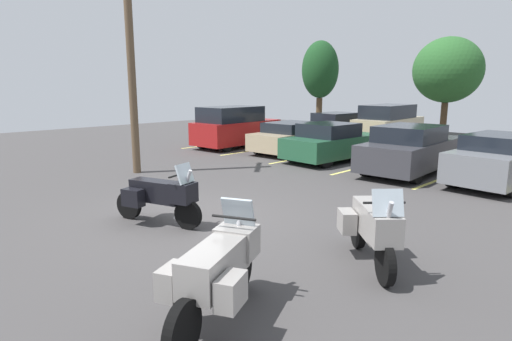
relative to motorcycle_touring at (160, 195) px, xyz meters
The scene contains 15 objects.
ground 1.03m from the motorcycle_touring, 83.89° to the left, with size 44.00×44.00×0.10m, color #423F3F.
motorcycle_touring is the anchor object (origin of this frame).
motorcycle_second 4.39m from the motorcycle_touring, 16.36° to the left, with size 1.63×1.53×1.42m.
motorcycle_third 3.97m from the motorcycle_touring, 22.22° to the right, with size 1.32×2.11×1.39m.
parking_stripes 9.35m from the motorcycle_touring, 101.05° to the left, with size 14.02×4.97×0.01m.
car_red 11.52m from the motorcycle_touring, 130.01° to the left, with size 2.16×4.45×1.91m.
car_tan 10.40m from the motorcycle_touring, 114.74° to the left, with size 2.03×4.29×1.32m.
car_green 9.17m from the motorcycle_touring, 102.49° to the left, with size 2.03×4.30×1.46m.
car_charcoal 9.03m from the motorcycle_touring, 82.23° to the left, with size 2.13×4.97×1.59m.
car_grey 9.97m from the motorcycle_touring, 67.03° to the left, with size 2.03×4.64×1.49m.
car_far_black 15.98m from the motorcycle_touring, 111.49° to the left, with size 2.12×4.36×1.42m.
car_far_champagne 15.68m from the motorcycle_touring, 101.29° to the left, with size 2.06×4.73×1.92m.
utility_pole 6.68m from the motorcycle_touring, 155.26° to the left, with size 1.28×1.43×7.68m.
tree_center 20.55m from the motorcycle_touring, 96.26° to the left, with size 3.75×3.75×5.52m.
tree_right 22.75m from the motorcycle_touring, 118.44° to the left, with size 2.53×2.53×5.89m.
Camera 1 is at (7.37, -5.39, 2.86)m, focal length 29.80 mm.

